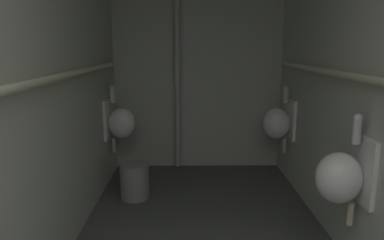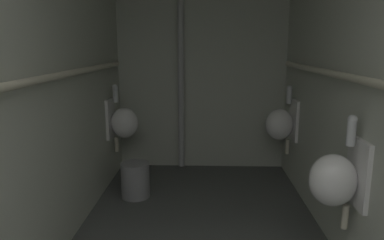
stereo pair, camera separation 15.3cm
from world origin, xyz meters
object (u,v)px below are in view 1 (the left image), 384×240
Objects in this scene: urinal_right_mid at (342,176)px; urinal_right_far at (279,122)px; waste_bin at (135,181)px; urinal_left_mid at (120,122)px; standpipe_back_wall at (177,68)px.

urinal_right_far is (0.00, 1.65, 0.00)m from urinal_right_mid.
urinal_right_mid is 2.12× the size of waste_bin.
urinal_left_mid is 2.41m from urinal_right_mid.
standpipe_back_wall is (-1.12, 0.47, 0.57)m from urinal_right_far.
standpipe_back_wall is (-1.12, 2.11, 0.57)m from urinal_right_mid.
standpipe_back_wall is at bearing 65.19° from waste_bin.
waste_bin is at bearing -114.81° from standpipe_back_wall.
urinal_left_mid reaches higher than waste_bin.
standpipe_back_wall is 1.45m from waste_bin.
standpipe_back_wall reaches higher than urinal_left_mid.
urinal_right_far is (1.74, -0.02, 0.00)m from urinal_left_mid.
urinal_left_mid is at bearing -144.49° from standpipe_back_wall.
urinal_right_far is at bearing 15.49° from waste_bin.
standpipe_back_wall reaches higher than urinal_right_mid.
urinal_right_far is at bearing -0.74° from urinal_left_mid.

